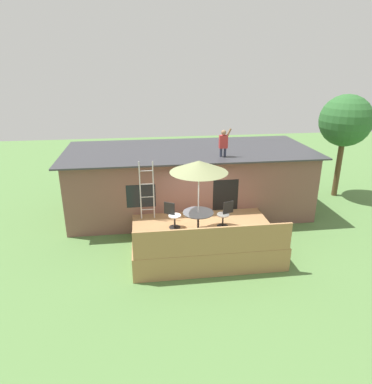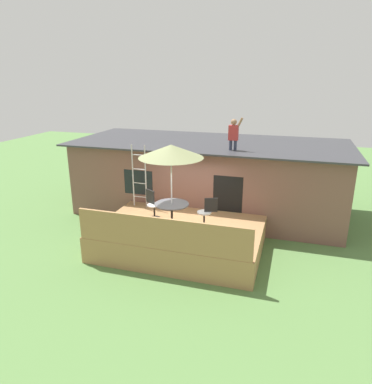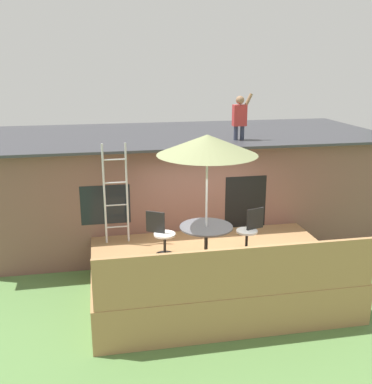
{
  "view_description": "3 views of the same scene",
  "coord_description": "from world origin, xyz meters",
  "px_view_note": "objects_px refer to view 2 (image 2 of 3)",
  "views": [
    {
      "loc": [
        -2.08,
        -10.74,
        6.31
      ],
      "look_at": [
        -0.55,
        0.6,
        2.01
      ],
      "focal_mm": 32.59,
      "sensor_mm": 36.0,
      "label": 1
    },
    {
      "loc": [
        3.17,
        -9.69,
        5.22
      ],
      "look_at": [
        -0.17,
        1.12,
        1.52
      ],
      "focal_mm": 33.45,
      "sensor_mm": 36.0,
      "label": 2
    },
    {
      "loc": [
        -2.23,
        -8.34,
        4.66
      ],
      "look_at": [
        -0.4,
        1.04,
        1.91
      ],
      "focal_mm": 43.03,
      "sensor_mm": 36.0,
      "label": 3
    }
  ],
  "objects_px": {
    "person_figure": "(234,132)",
    "patio_chair_left": "(153,205)",
    "patio_umbrella": "(171,151)",
    "patio_chair_right": "(207,212)",
    "patio_table": "(172,209)",
    "step_ladder": "(139,176)"
  },
  "relations": [
    {
      "from": "patio_umbrella",
      "to": "patio_table",
      "type": "bearing_deg",
      "value": -104.04
    },
    {
      "from": "patio_umbrella",
      "to": "person_figure",
      "type": "height_order",
      "value": "person_figure"
    },
    {
      "from": "patio_chair_left",
      "to": "step_ladder",
      "type": "bearing_deg",
      "value": 164.26
    },
    {
      "from": "person_figure",
      "to": "patio_chair_right",
      "type": "distance_m",
      "value": 3.02
    },
    {
      "from": "patio_chair_left",
      "to": "patio_table",
      "type": "bearing_deg",
      "value": 0.0
    },
    {
      "from": "step_ladder",
      "to": "patio_chair_left",
      "type": "distance_m",
      "value": 1.39
    },
    {
      "from": "patio_umbrella",
      "to": "patio_chair_left",
      "type": "relative_size",
      "value": 2.76
    },
    {
      "from": "person_figure",
      "to": "patio_umbrella",
      "type": "bearing_deg",
      "value": -119.8
    },
    {
      "from": "patio_table",
      "to": "patio_umbrella",
      "type": "bearing_deg",
      "value": 75.96
    },
    {
      "from": "patio_chair_left",
      "to": "patio_chair_right",
      "type": "distance_m",
      "value": 1.83
    },
    {
      "from": "person_figure",
      "to": "patio_chair_left",
      "type": "bearing_deg",
      "value": -138.73
    },
    {
      "from": "patio_table",
      "to": "patio_chair_right",
      "type": "xyz_separation_m",
      "value": [
        1.01,
        0.32,
        -0.13
      ]
    },
    {
      "from": "patio_umbrella",
      "to": "patio_chair_left",
      "type": "bearing_deg",
      "value": 149.43
    },
    {
      "from": "patio_chair_right",
      "to": "patio_table",
      "type": "bearing_deg",
      "value": 0.0
    },
    {
      "from": "patio_table",
      "to": "patio_umbrella",
      "type": "distance_m",
      "value": 1.76
    },
    {
      "from": "person_figure",
      "to": "patio_chair_left",
      "type": "height_order",
      "value": "person_figure"
    },
    {
      "from": "patio_table",
      "to": "step_ladder",
      "type": "distance_m",
      "value": 2.22
    },
    {
      "from": "step_ladder",
      "to": "patio_chair_left",
      "type": "relative_size",
      "value": 2.39
    },
    {
      "from": "person_figure",
      "to": "patio_chair_right",
      "type": "bearing_deg",
      "value": -100.17
    },
    {
      "from": "patio_umbrella",
      "to": "patio_chair_right",
      "type": "bearing_deg",
      "value": 17.74
    },
    {
      "from": "step_ladder",
      "to": "patio_chair_right",
      "type": "bearing_deg",
      "value": -21.43
    },
    {
      "from": "patio_table",
      "to": "patio_umbrella",
      "type": "height_order",
      "value": "patio_umbrella"
    }
  ]
}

